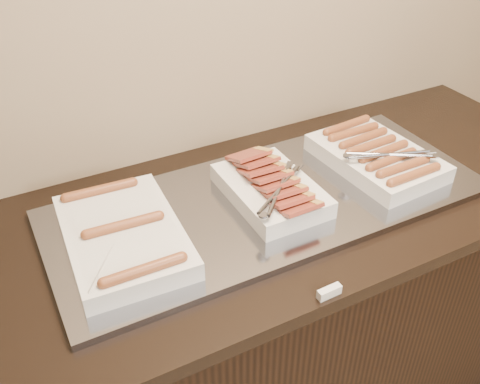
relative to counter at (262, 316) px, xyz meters
name	(u,v)px	position (x,y,z in m)	size (l,w,h in m)	color
counter	(262,316)	(0.00, 0.00, 0.00)	(2.06, 0.76, 0.90)	black
warming_tray	(270,201)	(0.01, 0.00, 0.46)	(1.20, 0.50, 0.02)	gray
dish_left	(123,235)	(-0.40, 0.00, 0.49)	(0.29, 0.41, 0.07)	silver
dish_center	(271,188)	(0.01, 0.00, 0.50)	(0.24, 0.34, 0.09)	silver
dish_right	(377,156)	(0.38, 0.00, 0.50)	(0.28, 0.39, 0.08)	silver
label_holder	(329,292)	(-0.05, -0.36, 0.46)	(0.06, 0.02, 0.02)	silver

